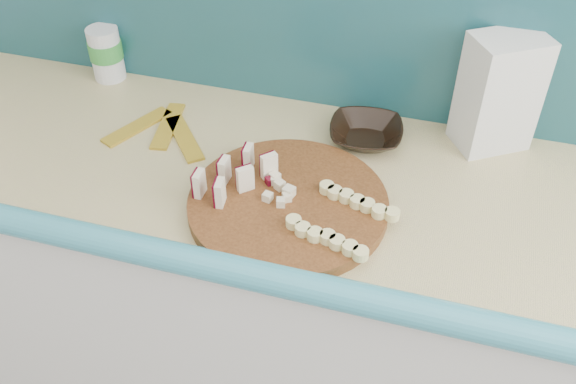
% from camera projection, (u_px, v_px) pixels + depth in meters
% --- Properties ---
extents(kitchen_counter, '(2.20, 0.63, 0.91)m').
position_uv_depth(kitchen_counter, '(331.00, 315.00, 1.66)').
color(kitchen_counter, white).
rests_on(kitchen_counter, ground).
extents(backsplash, '(2.20, 0.02, 0.50)m').
position_uv_depth(backsplash, '(376.00, 13.00, 1.40)').
color(backsplash, teal).
rests_on(backsplash, kitchen_counter).
extents(cutting_board, '(0.50, 0.50, 0.03)m').
position_uv_depth(cutting_board, '(288.00, 204.00, 1.29)').
color(cutting_board, '#40220D').
rests_on(cutting_board, kitchen_counter).
extents(apple_wedges, '(0.14, 0.16, 0.06)m').
position_uv_depth(apple_wedges, '(234.00, 174.00, 1.30)').
color(apple_wedges, '#F2E1C1').
rests_on(apple_wedges, cutting_board).
extents(apple_chunks, '(0.06, 0.06, 0.02)m').
position_uv_depth(apple_chunks, '(277.00, 191.00, 1.28)').
color(apple_chunks, beige).
rests_on(apple_chunks, cutting_board).
extents(banana_slices, '(0.20, 0.19, 0.02)m').
position_uv_depth(banana_slices, '(342.00, 219.00, 1.22)').
color(banana_slices, '#ECE090').
rests_on(banana_slices, cutting_board).
extents(brown_bowl, '(0.19, 0.19, 0.04)m').
position_uv_depth(brown_bowl, '(366.00, 134.00, 1.46)').
color(brown_bowl, black).
rests_on(brown_bowl, kitchen_counter).
extents(flour_bag, '(0.19, 0.17, 0.26)m').
position_uv_depth(flour_bag, '(499.00, 93.00, 1.38)').
color(flour_bag, silver).
rests_on(flour_bag, kitchen_counter).
extents(canister, '(0.08, 0.08, 0.14)m').
position_uv_depth(canister, '(106.00, 53.00, 1.63)').
color(canister, silver).
rests_on(canister, kitchen_counter).
extents(banana_peel, '(0.26, 0.21, 0.01)m').
position_uv_depth(banana_peel, '(163.00, 130.00, 1.49)').
color(banana_peel, gold).
rests_on(banana_peel, kitchen_counter).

